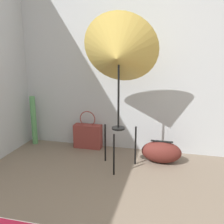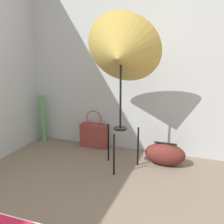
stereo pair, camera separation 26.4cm
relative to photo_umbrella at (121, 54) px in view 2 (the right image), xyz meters
The scene contains 5 objects.
wall_back 0.60m from the photo_umbrella, 78.94° to the left, with size 8.00×0.05×2.60m.
photo_umbrella is the anchor object (origin of this frame).
tote_bag 1.30m from the photo_umbrella, 138.44° to the left, with size 0.37×0.14×0.51m.
duffel_bag 1.25m from the photo_umbrella, 26.07° to the left, with size 0.47×0.26×0.27m.
paper_roll 1.65m from the photo_umbrella, 161.87° to the left, with size 0.07×0.07×0.68m.
Camera 2 is at (0.74, -0.90, 1.35)m, focal length 42.00 mm.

